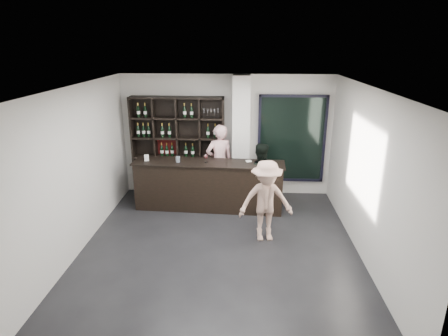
# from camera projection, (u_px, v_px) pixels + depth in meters

# --- Properties ---
(floor) EXTENTS (5.00, 5.50, 0.01)m
(floor) POSITION_uv_depth(u_px,v_px,m) (219.00, 249.00, 6.86)
(floor) COLOR black
(floor) RESTS_ON ground
(wine_shelf) EXTENTS (2.20, 0.35, 2.40)m
(wine_shelf) POSITION_uv_depth(u_px,v_px,m) (178.00, 147.00, 8.95)
(wine_shelf) COLOR black
(wine_shelf) RESTS_ON floor
(structural_column) EXTENTS (0.40, 0.40, 2.90)m
(structural_column) POSITION_uv_depth(u_px,v_px,m) (241.00, 139.00, 8.71)
(structural_column) COLOR silver
(structural_column) RESTS_ON floor
(glass_panel) EXTENTS (1.60, 0.08, 2.10)m
(glass_panel) POSITION_uv_depth(u_px,v_px,m) (291.00, 139.00, 8.88)
(glass_panel) COLOR black
(glass_panel) RESTS_ON floor
(tasting_counter) EXTENTS (3.32, 0.69, 1.09)m
(tasting_counter) POSITION_uv_depth(u_px,v_px,m) (209.00, 185.00, 8.35)
(tasting_counter) COLOR black
(tasting_counter) RESTS_ON floor
(taster_pink) EXTENTS (0.77, 0.65, 1.80)m
(taster_pink) POSITION_uv_depth(u_px,v_px,m) (219.00, 162.00, 8.85)
(taster_pink) COLOR #F8BCBE
(taster_pink) RESTS_ON floor
(taster_black) EXTENTS (0.74, 0.57, 1.51)m
(taster_black) POSITION_uv_depth(u_px,v_px,m) (259.00, 176.00, 8.32)
(taster_black) COLOR black
(taster_black) RESTS_ON floor
(customer) EXTENTS (1.10, 0.74, 1.57)m
(customer) POSITION_uv_depth(u_px,v_px,m) (266.00, 201.00, 6.94)
(customer) COLOR tan
(customer) RESTS_ON floor
(wine_glass) EXTENTS (0.11, 0.11, 0.22)m
(wine_glass) POSITION_uv_depth(u_px,v_px,m) (206.00, 158.00, 8.12)
(wine_glass) COLOR white
(wine_glass) RESTS_ON tasting_counter
(spit_cup) EXTENTS (0.11, 0.11, 0.13)m
(spit_cup) POSITION_uv_depth(u_px,v_px,m) (178.00, 159.00, 8.16)
(spit_cup) COLOR silver
(spit_cup) RESTS_ON tasting_counter
(napkin_stack) EXTENTS (0.14, 0.14, 0.02)m
(napkin_stack) POSITION_uv_depth(u_px,v_px,m) (249.00, 161.00, 8.22)
(napkin_stack) COLOR white
(napkin_stack) RESTS_ON tasting_counter
(card_stand) EXTENTS (0.10, 0.06, 0.14)m
(card_stand) POSITION_uv_depth(u_px,v_px,m) (147.00, 158.00, 8.25)
(card_stand) COLOR white
(card_stand) RESTS_ON tasting_counter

